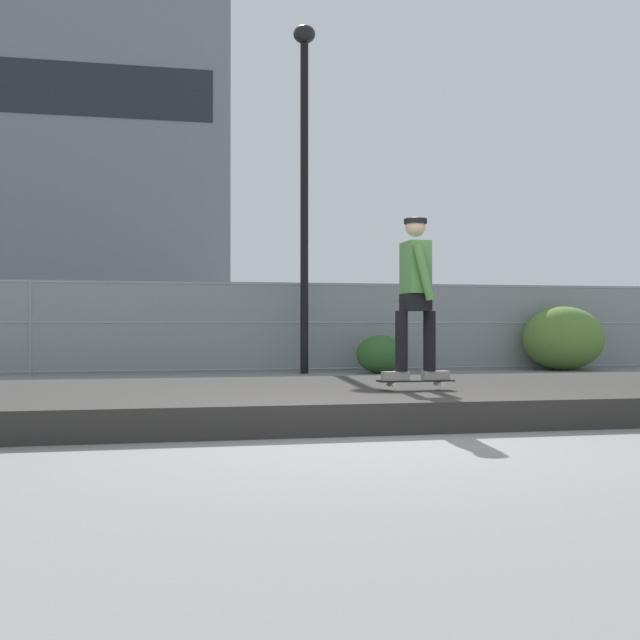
% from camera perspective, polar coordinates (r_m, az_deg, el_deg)
% --- Properties ---
extents(ground_plane, '(120.00, 120.00, 0.00)m').
position_cam_1_polar(ground_plane, '(6.74, 3.45, -8.56)').
color(ground_plane, slate).
extents(gravel_berm, '(13.35, 3.79, 0.28)m').
position_cam_1_polar(gravel_berm, '(8.73, -0.12, -5.77)').
color(gravel_berm, '#33302D').
rests_on(gravel_berm, ground_plane).
extents(skateboard, '(0.81, 0.23, 0.07)m').
position_cam_1_polar(skateboard, '(8.32, 6.88, -4.38)').
color(skateboard, black).
extents(skater, '(0.72, 0.59, 1.70)m').
position_cam_1_polar(skater, '(8.31, 6.87, 2.32)').
color(skater, gray).
rests_on(skater, skateboard).
extents(chain_fence, '(24.81, 0.06, 1.85)m').
position_cam_1_polar(chain_fence, '(16.25, -5.54, -0.49)').
color(chain_fence, gray).
rests_on(chain_fence, ground_plane).
extents(street_lamp, '(0.44, 0.44, 6.98)m').
position_cam_1_polar(street_lamp, '(16.21, -1.13, 11.59)').
color(street_lamp, black).
rests_on(street_lamp, ground_plane).
extents(parked_car_near, '(4.55, 2.26, 1.66)m').
position_cam_1_polar(parked_car_near, '(18.72, -14.59, -0.76)').
color(parked_car_near, '#474C54').
rests_on(parked_car_near, ground_plane).
extents(parked_car_mid, '(4.46, 2.06, 1.66)m').
position_cam_1_polar(parked_car_mid, '(18.89, 1.99, -0.77)').
color(parked_car_mid, silver).
rests_on(parked_car_mid, ground_plane).
extents(parked_car_far, '(4.52, 2.20, 1.66)m').
position_cam_1_polar(parked_car_far, '(21.13, 18.18, -0.72)').
color(parked_car_far, maroon).
rests_on(parked_car_far, ground_plane).
extents(library_building, '(21.37, 15.53, 19.25)m').
position_cam_1_polar(library_building, '(47.27, -20.56, 10.18)').
color(library_building, slate).
rests_on(library_building, ground_plane).
extents(shrub_center, '(0.99, 0.81, 0.77)m').
position_cam_1_polar(shrub_center, '(15.99, 4.37, -2.46)').
color(shrub_center, '#2D5B28').
rests_on(shrub_center, ground_plane).
extents(shrub_right, '(1.77, 1.45, 1.37)m').
position_cam_1_polar(shrub_right, '(17.82, 17.08, -1.27)').
color(shrub_right, '#567A33').
rests_on(shrub_right, ground_plane).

